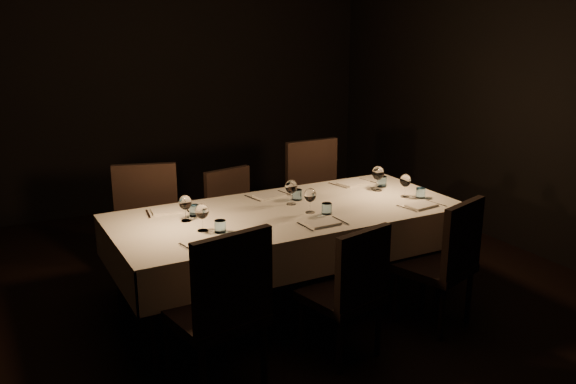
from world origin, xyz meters
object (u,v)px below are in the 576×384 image
dining_table (288,220)px  chair_near_right (446,258)px  chair_near_center (350,287)px  chair_near_left (222,305)px  chair_far_center (235,217)px  chair_far_right (319,196)px  chair_far_left (147,226)px

dining_table → chair_near_right: chair_near_right is taller
chair_near_center → chair_near_right: size_ratio=0.95×
chair_near_left → chair_near_center: bearing=168.3°
chair_near_right → chair_near_center: bearing=-15.0°
chair_near_right → chair_near_left: bearing=-17.5°
dining_table → chair_far_center: 0.81m
chair_far_right → chair_near_center: bearing=-114.3°
chair_near_center → chair_far_left: 1.76m
dining_table → chair_near_left: 1.16m
chair_near_right → chair_far_right: 1.54m
chair_near_left → chair_near_center: 0.84m
chair_far_center → chair_near_left: bearing=-126.7°
dining_table → chair_far_right: size_ratio=2.39×
chair_near_left → chair_near_right: 1.65m
chair_near_left → chair_far_center: (0.76, 1.57, -0.06)m
chair_far_right → chair_near_right: bearing=-86.3°
dining_table → chair_far_left: (-0.85, 0.73, -0.13)m
chair_near_right → chair_far_left: bearing=-60.1°
chair_near_left → chair_far_left: size_ratio=1.00×
chair_far_center → chair_far_left: bearing=173.5°
chair_far_left → chair_far_center: size_ratio=1.15×
chair_near_right → chair_far_right: bearing=-104.3°
chair_far_center → chair_near_center: bearing=-98.0°
dining_table → chair_far_right: 1.05m
chair_far_left → chair_near_left: bearing=-71.9°
chair_near_left → chair_far_right: bearing=-144.8°
chair_far_center → chair_far_right: size_ratio=0.84×
chair_far_center → dining_table: bearing=-94.9°
chair_near_right → chair_far_center: chair_near_right is taller
dining_table → chair_far_center: bearing=96.1°
chair_near_center → dining_table: bearing=-102.0°
dining_table → chair_near_right: 1.14m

